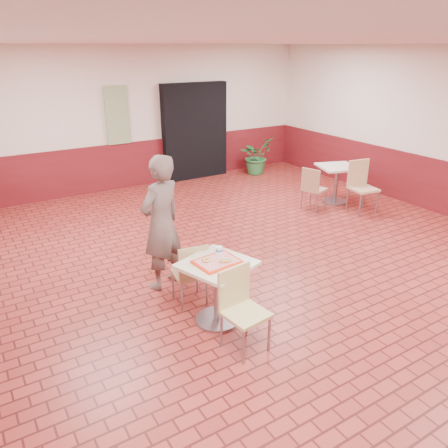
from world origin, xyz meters
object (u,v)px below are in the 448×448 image
chair_second_left (313,187)px  chair_second_front (361,183)px  long_john_donut (225,260)px  paper_cup (219,250)px  main_table (217,282)px  serving_tray (217,262)px  customer (161,223)px  second_table (336,178)px  ring_donut (206,260)px  potted_plant (256,156)px  chair_main_front (241,305)px  chair_main_back (191,271)px

chair_second_left → chair_second_front: bearing=-142.4°
long_john_donut → chair_second_left: size_ratio=0.18×
paper_cup → chair_second_left: size_ratio=0.12×
main_table → serving_tray: (-0.00, -0.00, 0.26)m
main_table → customer: bearing=99.3°
main_table → second_table: bearing=29.1°
long_john_donut → ring_donut: bearing=142.9°
chair_second_front → paper_cup: bearing=-149.2°
ring_donut → chair_second_left: chair_second_left is taller
paper_cup → potted_plant: (3.95, 4.79, -0.38)m
paper_cup → main_table: bearing=-129.3°
chair_main_front → customer: customer is taller
chair_main_back → second_table: 4.65m
ring_donut → second_table: ring_donut is taller
serving_tray → chair_second_left: 4.12m
chair_main_back → serving_tray: size_ratio=1.74×
chair_main_front → paper_cup: chair_main_front is taller
serving_tray → chair_main_back: bearing=100.1°
chair_second_front → potted_plant: size_ratio=1.09×
main_table → chair_second_front: 4.52m
customer → second_table: bearing=174.3°
chair_main_back → potted_plant: (4.14, 4.44, -0.01)m
main_table → chair_main_back: (-0.08, 0.47, -0.05)m
chair_main_front → chair_main_back: 0.98m
paper_cup → second_table: size_ratio=0.13×
chair_second_left → potted_plant: 2.75m
serving_tray → chair_second_front: chair_second_front is taller
chair_main_front → second_table: size_ratio=1.19×
chair_main_front → paper_cup: 0.72m
long_john_donut → paper_cup: size_ratio=1.55×
customer → chair_main_front: bearing=74.0°
ring_donut → serving_tray: bearing=-25.9°
potted_plant → chair_main_back: bearing=-133.0°
chair_main_front → potted_plant: potted_plant is taller
long_john_donut → customer: bearing=101.8°
chair_main_back → chair_second_front: size_ratio=0.83×
main_table → chair_second_front: size_ratio=0.76×
potted_plant → chair_second_front: bearing=-87.5°
main_table → chair_second_front: bearing=22.1°
chair_main_back → second_table: size_ratio=1.09×
main_table → paper_cup: (0.10, 0.12, 0.32)m
ring_donut → paper_cup: 0.22m
main_table → long_john_donut: size_ratio=4.98×
chair_main_back → chair_second_left: chair_second_left is taller
customer → second_table: 4.55m
potted_plant → paper_cup: bearing=-129.5°
second_table → chair_second_front: size_ratio=0.76×
chair_main_front → potted_plant: (4.07, 5.42, -0.05)m
potted_plant → serving_tray: bearing=-129.5°
chair_main_back → paper_cup: bearing=125.1°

